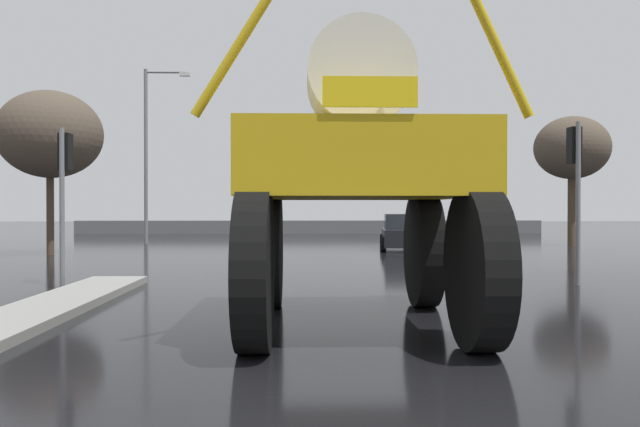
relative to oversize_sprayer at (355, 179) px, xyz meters
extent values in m
plane|color=black|center=(-0.26, 12.27, -2.22)|extent=(120.00, 120.00, 0.00)
cube|color=gray|center=(-5.12, -0.35, -2.14)|extent=(1.28, 11.80, 0.15)
cylinder|color=black|center=(-1.38, 1.80, -1.20)|extent=(0.41, 2.03, 2.03)
cylinder|color=black|center=(1.39, 1.80, -1.20)|extent=(0.41, 2.03, 2.03)
cylinder|color=black|center=(-1.39, -1.70, -1.20)|extent=(0.41, 2.03, 2.03)
cylinder|color=black|center=(1.38, -1.70, -1.20)|extent=(0.41, 2.03, 2.03)
cube|color=gold|center=(0.00, 0.05, 0.19)|extent=(3.27, 4.21, 0.97)
cube|color=#A98611|center=(0.00, 0.49, 1.17)|extent=(1.20, 1.15, 0.99)
cylinder|color=silver|center=(0.00, -0.56, 1.40)|extent=(1.46, 1.29, 1.46)
cylinder|color=gold|center=(-1.47, -1.84, 1.67)|extent=(1.34, 0.12, 2.07)
cylinder|color=gold|center=(1.47, -1.84, 1.73)|extent=(1.12, 0.12, 2.18)
cube|color=yellow|center=(0.00, -2.08, 0.92)|extent=(1.12, 0.04, 0.36)
cube|color=black|center=(3.48, 16.93, -1.69)|extent=(2.11, 4.25, 0.70)
cube|color=#23282D|center=(3.46, 16.78, -1.02)|extent=(1.77, 2.25, 0.64)
cylinder|color=black|center=(2.77, 18.36, -1.92)|extent=(0.24, 0.62, 0.60)
cylinder|color=black|center=(4.46, 18.19, -1.92)|extent=(0.24, 0.62, 0.60)
cylinder|color=black|center=(2.50, 15.67, -1.92)|extent=(0.24, 0.62, 0.60)
cylinder|color=black|center=(4.19, 15.50, -1.92)|extent=(0.24, 0.62, 0.60)
cylinder|color=slate|center=(-6.17, 4.70, -0.43)|extent=(0.11, 0.11, 3.56)
cube|color=black|center=(-6.17, 4.92, 0.83)|extent=(0.24, 0.32, 0.84)
sphere|color=red|center=(-6.17, 5.11, 1.10)|extent=(0.17, 0.17, 0.17)
sphere|color=#3C2403|center=(-6.17, 5.11, 0.83)|extent=(0.17, 0.17, 0.17)
sphere|color=black|center=(-6.17, 5.11, 0.56)|extent=(0.17, 0.17, 0.17)
cylinder|color=slate|center=(5.51, 4.70, -0.34)|extent=(0.11, 0.11, 3.75)
cube|color=black|center=(5.51, 4.92, 1.01)|extent=(0.24, 0.32, 0.84)
sphere|color=red|center=(5.51, 5.11, 1.28)|extent=(0.17, 0.17, 0.17)
sphere|color=#3C2403|center=(5.51, 5.11, 1.01)|extent=(0.17, 0.17, 0.17)
sphere|color=black|center=(5.51, 5.11, 0.74)|extent=(0.17, 0.17, 0.17)
cylinder|color=slate|center=(-8.50, 21.54, 2.08)|extent=(0.18, 0.18, 8.60)
cylinder|color=slate|center=(-7.54, 21.54, 6.23)|extent=(1.92, 0.10, 0.10)
cube|color=silver|center=(-6.58, 21.54, 6.13)|extent=(0.50, 0.24, 0.16)
cylinder|color=#473828|center=(-10.25, 14.25, -0.62)|extent=(0.27, 0.27, 3.18)
ellipsoid|color=brown|center=(-10.25, 14.25, 2.31)|extent=(3.84, 3.84, 3.26)
cylinder|color=#473828|center=(11.75, 19.26, -0.53)|extent=(0.36, 0.36, 3.37)
ellipsoid|color=brown|center=(11.75, 19.26, 2.36)|extent=(3.42, 3.42, 2.91)
cube|color=#59595B|center=(-0.26, 33.25, -1.77)|extent=(31.95, 0.24, 0.90)
camera|label=1|loc=(-0.80, -9.36, -0.44)|focal=34.97mm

